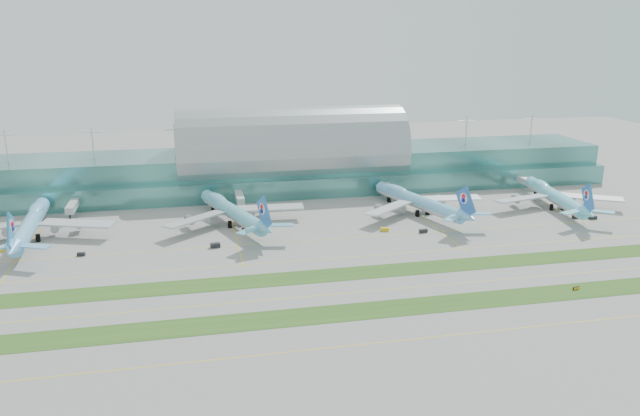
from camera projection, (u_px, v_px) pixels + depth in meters
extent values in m
plane|color=gray|center=(353.00, 276.00, 215.40)|extent=(700.00, 700.00, 0.00)
cube|color=#3D7A75|center=(291.00, 169.00, 334.96)|extent=(340.00, 42.00, 20.00)
cube|color=#3D7A75|center=(299.00, 188.00, 313.76)|extent=(340.00, 8.00, 10.00)
ellipsoid|color=#9EA5A8|center=(291.00, 150.00, 332.22)|extent=(340.00, 46.20, 16.17)
cylinder|color=white|center=(291.00, 136.00, 330.02)|extent=(0.80, 0.80, 16.00)
cube|color=#B2B7B7|center=(73.00, 205.00, 282.18)|extent=(3.50, 22.00, 3.00)
cylinder|color=black|center=(70.00, 219.00, 273.73)|extent=(1.00, 1.00, 4.00)
cube|color=#B2B7B7|center=(239.00, 196.00, 297.10)|extent=(3.50, 22.00, 3.00)
cylinder|color=black|center=(241.00, 209.00, 288.65)|extent=(1.00, 1.00, 4.00)
cube|color=#B2B7B7|center=(389.00, 188.00, 312.03)|extent=(3.50, 22.00, 3.00)
cylinder|color=black|center=(396.00, 200.00, 303.58)|extent=(1.00, 1.00, 4.00)
cube|color=#B2B7B7|center=(526.00, 181.00, 326.95)|extent=(3.50, 22.00, 3.00)
cylinder|color=black|center=(535.00, 192.00, 318.50)|extent=(1.00, 1.00, 4.00)
cube|color=#2D591E|center=(377.00, 310.00, 189.05)|extent=(420.00, 12.00, 0.08)
cube|color=#2D591E|center=(351.00, 273.00, 217.28)|extent=(420.00, 12.00, 0.08)
cube|color=yellow|center=(398.00, 341.00, 170.25)|extent=(420.00, 0.35, 0.01)
cube|color=yellow|center=(364.00, 292.00, 202.23)|extent=(420.00, 0.35, 0.01)
cube|color=yellow|center=(341.00, 258.00, 232.34)|extent=(420.00, 0.35, 0.01)
cube|color=yellow|center=(328.00, 239.00, 253.04)|extent=(420.00, 0.35, 0.01)
cylinder|color=#6FBCF4|center=(30.00, 224.00, 251.73)|extent=(9.47, 63.02, 6.28)
ellipsoid|color=#6FBCF4|center=(37.00, 209.00, 267.60)|extent=(6.93, 19.37, 4.47)
cone|color=#6FBCF4|center=(43.00, 203.00, 283.17)|extent=(6.53, 5.38, 6.28)
cone|color=#6FBCF4|center=(12.00, 250.00, 218.46)|extent=(6.42, 9.41, 5.96)
cube|color=silver|center=(78.00, 223.00, 254.46)|extent=(31.20, 17.14, 1.24)
cylinder|color=#95979D|center=(68.00, 225.00, 259.00)|extent=(3.72, 5.74, 3.44)
cube|color=teal|center=(11.00, 231.00, 218.59)|extent=(1.29, 13.32, 14.60)
cylinder|color=white|center=(11.00, 226.00, 219.11)|extent=(1.16, 4.90, 4.86)
cylinder|color=black|center=(41.00, 219.00, 275.18)|extent=(1.82, 1.82, 3.04)
cylinder|color=black|center=(22.00, 239.00, 248.49)|extent=(1.82, 1.82, 3.04)
cylinder|color=black|center=(38.00, 238.00, 249.99)|extent=(1.82, 1.82, 3.04)
cylinder|color=#60BBD3|center=(232.00, 211.00, 270.86)|extent=(25.19, 59.33, 6.06)
ellipsoid|color=#60BBD3|center=(217.00, 199.00, 284.44)|extent=(11.37, 19.29, 4.32)
cone|color=#60BBD3|center=(205.00, 195.00, 297.86)|extent=(7.31, 6.57, 6.06)
cone|color=#60BBD3|center=(267.00, 229.00, 242.25)|extent=(8.28, 10.18, 5.76)
cube|color=silver|center=(195.00, 219.00, 260.72)|extent=(27.02, 24.71, 1.19)
cylinder|color=gray|center=(201.00, 219.00, 267.81)|extent=(4.87, 6.16, 3.32)
cube|color=silver|center=(271.00, 207.00, 277.98)|extent=(29.69, 9.02, 1.19)
cylinder|color=gray|center=(257.00, 210.00, 280.75)|extent=(4.87, 6.16, 3.32)
cube|color=blue|center=(264.00, 213.00, 242.18)|extent=(4.68, 12.35, 14.09)
cylinder|color=white|center=(263.00, 209.00, 242.58)|extent=(2.34, 4.72, 4.69)
cylinder|color=black|center=(213.00, 209.00, 291.14)|extent=(1.76, 1.76, 2.93)
cylinder|color=black|center=(230.00, 224.00, 267.42)|extent=(1.76, 1.76, 2.93)
cylinder|color=black|center=(242.00, 222.00, 270.30)|extent=(1.76, 1.76, 2.93)
cylinder|color=#6BBCEB|center=(418.00, 201.00, 287.08)|extent=(23.11, 59.17, 6.00)
ellipsoid|color=#6BBCEB|center=(396.00, 190.00, 300.79)|extent=(10.74, 19.11, 4.28)
cone|color=#6BBCEB|center=(378.00, 186.00, 314.33)|extent=(7.14, 6.37, 6.00)
cone|color=#6BBCEB|center=(468.00, 217.00, 258.22)|extent=(7.98, 9.99, 5.70)
cube|color=silver|center=(389.00, 208.00, 277.50)|extent=(27.19, 23.88, 1.18)
cylinder|color=#9A9EA2|center=(390.00, 208.00, 284.48)|extent=(4.69, 6.05, 3.29)
cube|color=silver|center=(450.00, 198.00, 293.62)|extent=(29.57, 9.88, 1.18)
cylinder|color=#9A9EA2|center=(435.00, 201.00, 296.57)|extent=(4.69, 6.05, 3.29)
cube|color=blue|center=(466.00, 202.00, 258.17)|extent=(4.24, 12.34, 13.95)
cylinder|color=silver|center=(464.00, 198.00, 258.59)|extent=(2.18, 4.70, 4.65)
cylinder|color=black|center=(389.00, 199.00, 307.53)|extent=(1.74, 1.74, 2.90)
cylinder|color=black|center=(417.00, 213.00, 283.70)|extent=(1.74, 1.74, 2.90)
cylinder|color=black|center=(427.00, 212.00, 286.39)|extent=(1.74, 1.74, 2.90)
cylinder|color=#6CD9EF|center=(555.00, 196.00, 296.26)|extent=(14.04, 58.70, 5.85)
ellipsoid|color=#6CD9EF|center=(541.00, 185.00, 311.53)|extent=(8.01, 18.38, 4.16)
cone|color=#6CD9EF|center=(529.00, 181.00, 326.48)|extent=(6.45, 5.49, 5.85)
cone|color=#6CD9EF|center=(588.00, 213.00, 264.29)|extent=(6.70, 9.18, 5.55)
cube|color=silver|center=(521.00, 199.00, 293.47)|extent=(29.16, 13.68, 1.15)
cylinder|color=gray|center=(526.00, 200.00, 299.17)|extent=(3.91, 5.59, 3.21)
cube|color=silver|center=(591.00, 197.00, 295.65)|extent=(28.03, 20.33, 1.15)
cylinder|color=gray|center=(577.00, 199.00, 300.80)|extent=(3.91, 5.59, 3.21)
cube|color=blue|center=(588.00, 199.00, 264.47)|extent=(2.31, 12.35, 13.59)
cylinder|color=white|center=(587.00, 195.00, 264.99)|extent=(1.48, 4.60, 4.53)
cylinder|color=black|center=(535.00, 193.00, 318.77)|extent=(1.70, 1.70, 2.83)
cylinder|color=black|center=(551.00, 207.00, 293.65)|extent=(1.70, 1.70, 2.83)
cylinder|color=black|center=(563.00, 207.00, 294.02)|extent=(1.70, 1.70, 2.83)
cube|color=#DDC00D|center=(5.00, 250.00, 238.78)|extent=(4.00, 2.66, 1.37)
cube|color=black|center=(81.00, 254.00, 234.23)|extent=(3.00, 1.87, 1.29)
cube|color=black|center=(215.00, 245.00, 243.25)|extent=(3.96, 2.47, 1.76)
cube|color=black|center=(246.00, 229.00, 263.38)|extent=(3.61, 2.61, 1.32)
cube|color=gold|center=(385.00, 229.00, 263.24)|extent=(3.58, 2.21, 1.47)
cube|color=black|center=(423.00, 231.00, 261.13)|extent=(3.75, 2.24, 1.52)
cube|color=black|center=(576.00, 217.00, 280.95)|extent=(3.41, 2.26, 1.37)
cube|color=black|center=(593.00, 217.00, 279.87)|extent=(3.54, 1.99, 1.52)
cube|color=black|center=(576.00, 288.00, 203.58)|extent=(2.59, 0.76, 1.10)
cube|color=#F4A315|center=(576.00, 288.00, 203.42)|extent=(2.16, 0.47, 0.80)
cylinder|color=black|center=(574.00, 289.00, 203.32)|extent=(0.12, 0.12, 0.50)
cylinder|color=black|center=(578.00, 289.00, 204.00)|extent=(0.12, 0.12, 0.50)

